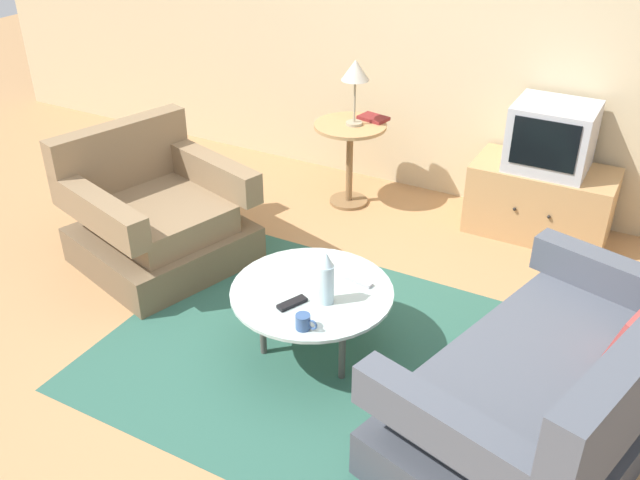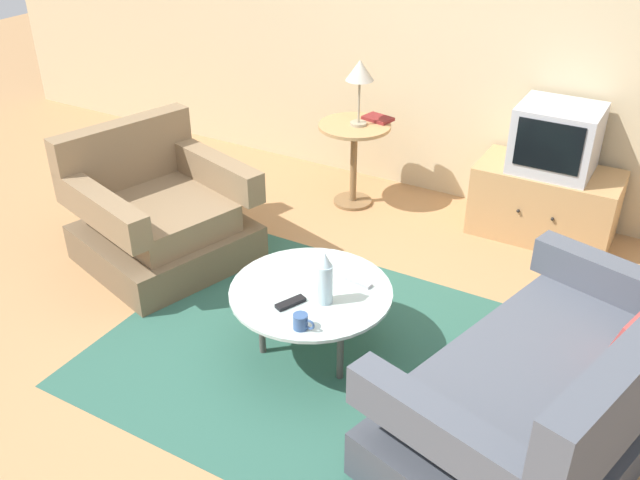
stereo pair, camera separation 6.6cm
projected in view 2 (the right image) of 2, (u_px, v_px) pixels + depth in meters
ground_plane at (300, 345)px, 3.86m from camera, size 16.00×16.00×0.00m
back_wall at (464, 16)px, 4.86m from camera, size 9.00×0.12×2.70m
area_rug at (311, 350)px, 3.83m from camera, size 2.17×1.91×0.00m
armchair at (159, 217)px, 4.55m from camera, size 1.17×1.19×0.85m
couch at (553, 395)px, 3.11m from camera, size 1.32×1.78×0.88m
coffee_table at (311, 294)px, 3.64m from camera, size 0.85×0.85×0.40m
side_table at (354, 147)px, 5.12m from camera, size 0.53×0.53×0.64m
tv_stand at (544, 203)px, 4.81m from camera, size 0.94×0.52×0.50m
television at (556, 138)px, 4.57m from camera, size 0.52×0.47×0.44m
table_lamp at (360, 73)px, 4.83m from camera, size 0.20×0.20×0.47m
vase at (325, 279)px, 3.46m from camera, size 0.08×0.08×0.29m
mug at (301, 322)px, 3.32m from camera, size 0.11×0.07×0.08m
tv_remote_dark at (291, 303)px, 3.51m from camera, size 0.11×0.17×0.02m
tv_remote_silver at (357, 281)px, 3.67m from camera, size 0.17×0.07×0.02m
book at (378, 118)px, 5.10m from camera, size 0.23×0.18×0.02m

